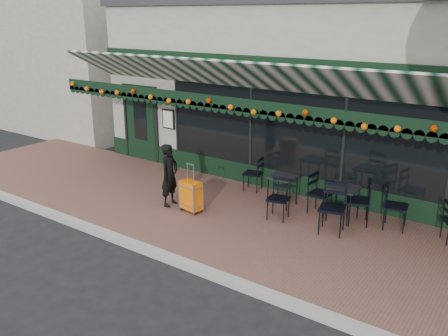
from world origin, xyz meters
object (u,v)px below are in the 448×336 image
Objects in this scene: chair_a_right at (396,207)px; chair_b_front at (278,199)px; cafe_table_a at (344,190)px; chair_b_left at (253,174)px; woman at (169,175)px; suitcase at (191,196)px; chair_a_left at (358,201)px; chair_b_right at (320,194)px; cafe_table_b at (283,179)px; chair_a_front at (332,209)px.

chair_a_right is 2.34m from chair_b_front.
cafe_table_a is 0.85× the size of chair_b_left.
chair_b_front is at bearing -78.84° from woman.
woman is 0.71m from suitcase.
woman is 2.15m from chair_b_left.
cafe_table_a is 0.76× the size of chair_a_left.
chair_a_left is at bearing -87.35° from chair_b_right.
chair_a_left is (1.73, 0.04, -0.15)m from cafe_table_b.
chair_a_left reaches higher than cafe_table_a.
suitcase is at bearing 103.24° from chair_a_right.
cafe_table_b is 1.74m from chair_a_left.
chair_a_front is (2.93, 0.77, 0.14)m from suitcase.
cafe_table_a is (3.49, 1.46, -0.06)m from woman.
cafe_table_a is 0.36m from chair_a_left.
cafe_table_b is at bearing 55.85° from chair_b_left.
chair_a_left is 0.96× the size of chair_a_front.
chair_a_left is at bearing 95.02° from chair_a_right.
chair_b_left is at bearing 143.12° from chair_a_front.
chair_a_right is at bearing 84.38° from chair_a_left.
suitcase is at bearing 126.86° from chair_b_right.
chair_b_right is at bearing 3.64° from cafe_table_b.
chair_b_right is (-1.56, -0.17, -0.02)m from chair_a_right.
chair_b_left is at bearing -34.88° from woman.
woman reaches higher than cafe_table_a.
woman is 1.41× the size of chair_a_front.
cafe_table_a is at bearing -88.99° from chair_b_right.
cafe_table_b is at bearing 54.52° from suitcase.
chair_b_right is (-0.85, 0.02, -0.03)m from chair_a_left.
chair_a_right is at bearing 30.36° from chair_a_front.
cafe_table_b is (-1.41, -0.03, -0.02)m from cafe_table_a.
chair_a_front is 1.16× the size of chair_b_front.
chair_a_right is 3.50m from chair_b_left.
suitcase reaches higher than chair_a_left.
chair_b_left is at bearing 157.52° from cafe_table_b.
chair_b_front is at bearing 38.10° from chair_b_left.
chair_a_left reaches higher than chair_b_left.
suitcase is 1.54× the size of cafe_table_b.
chair_b_left is at bearing 170.58° from cafe_table_a.
cafe_table_a is at bearing 68.91° from chair_b_left.
chair_b_front reaches higher than cafe_table_a.
woman is 3.32m from chair_b_right.
chair_a_right is (1.03, 0.20, -0.19)m from cafe_table_a.
cafe_table_b is at bearing 85.20° from chair_a_right.
woman is 2.49m from chair_b_front.
chair_a_front is (1.47, -0.68, -0.13)m from cafe_table_b.
chair_a_front reaches higher than chair_b_right.
chair_b_left is (0.40, 1.89, 0.06)m from suitcase.
chair_a_front is 1.13× the size of chair_b_right.
chair_a_right is 0.92× the size of chair_a_front.
woman reaches higher than cafe_table_b.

